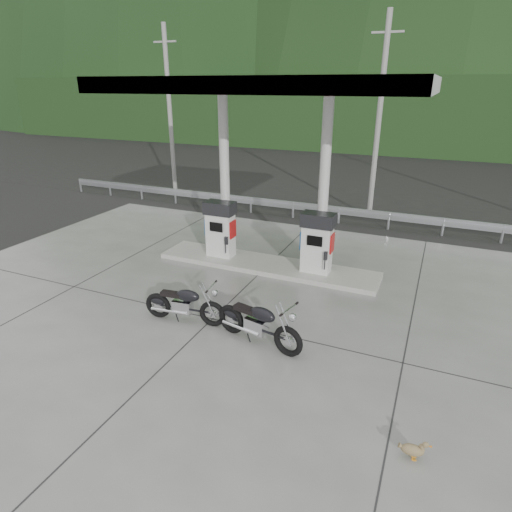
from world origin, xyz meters
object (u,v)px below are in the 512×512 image
at_px(gas_pump_left, 220,229).
at_px(motorcycle_right, 184,304).
at_px(motorcycle_left, 258,324).
at_px(duck, 412,450).
at_px(gas_pump_right, 317,243).

height_order(gas_pump_left, motorcycle_right, gas_pump_left).
bearing_deg(motorcycle_left, duck, -17.19).
distance_m(gas_pump_left, motorcycle_right, 4.03).
height_order(motorcycle_left, duck, motorcycle_left).
bearing_deg(motorcycle_left, gas_pump_left, 139.94).
xyz_separation_m(gas_pump_left, motorcycle_right, (1.05, -3.85, -0.59)).
bearing_deg(gas_pump_right, motorcycle_left, -92.12).
relative_size(gas_pump_right, duck, 4.20).
relative_size(gas_pump_left, motorcycle_left, 0.86).
xyz_separation_m(motorcycle_left, motorcycle_right, (-2.00, 0.16, -0.03)).
height_order(gas_pump_right, motorcycle_left, gas_pump_right).
height_order(gas_pump_left, gas_pump_right, same).
distance_m(gas_pump_left, motorcycle_left, 5.07).
bearing_deg(gas_pump_right, gas_pump_left, 180.00).
bearing_deg(gas_pump_left, gas_pump_right, 0.00).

